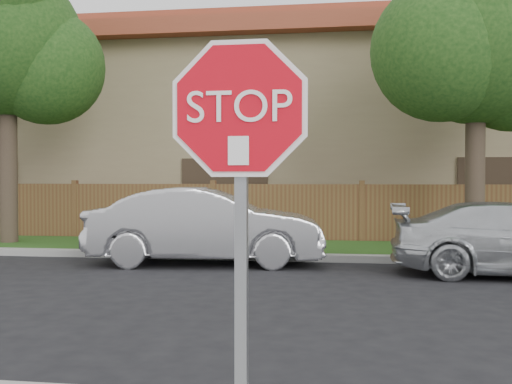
# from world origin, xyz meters

# --- Properties ---
(far_curb) EXTENTS (70.00, 0.30, 0.15)m
(far_curb) POSITION_xyz_m (0.00, 8.15, 0.07)
(far_curb) COLOR gray
(far_curb) RESTS_ON ground
(grass_strip) EXTENTS (70.00, 3.00, 0.12)m
(grass_strip) POSITION_xyz_m (0.00, 9.80, 0.06)
(grass_strip) COLOR #1E4714
(grass_strip) RESTS_ON ground
(fence) EXTENTS (70.00, 0.12, 1.60)m
(fence) POSITION_xyz_m (0.00, 11.40, 0.80)
(fence) COLOR brown
(fence) RESTS_ON ground
(apartment_building) EXTENTS (35.20, 9.20, 7.20)m
(apartment_building) POSITION_xyz_m (0.00, 17.00, 3.53)
(apartment_building) COLOR #8A7855
(apartment_building) RESTS_ON ground
(tree_left) EXTENTS (4.80, 3.90, 7.78)m
(tree_left) POSITION_xyz_m (-8.98, 9.57, 5.22)
(tree_left) COLOR #382B21
(tree_left) RESTS_ON ground
(tree_mid) EXTENTS (4.80, 3.90, 7.35)m
(tree_mid) POSITION_xyz_m (2.52, 9.57, 4.87)
(tree_mid) COLOR #382B21
(tree_mid) RESTS_ON ground
(stop_sign) EXTENTS (1.01, 0.13, 2.55)m
(stop_sign) POSITION_xyz_m (-1.01, -1.48, 1.83)
(stop_sign) COLOR gray
(stop_sign) RESTS_ON sidewalk_near
(sedan_left) EXTENTS (4.92, 2.15, 1.57)m
(sedan_left) POSITION_xyz_m (-3.26, 7.40, 0.79)
(sedan_left) COLOR #B4B4B9
(sedan_left) RESTS_ON ground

